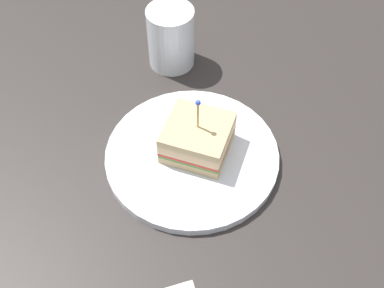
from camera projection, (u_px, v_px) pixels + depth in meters
ground_plane at (192, 163)px, 68.16cm from camera, size 116.42×116.42×2.00cm
plate at (192, 156)px, 66.88cm from camera, size 24.05×24.05×1.27cm
sandwich_half_center at (198, 138)px, 65.02cm from camera, size 11.28×11.39×9.61cm
drink_glass at (172, 40)px, 76.25cm from camera, size 7.44×7.44×9.96cm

